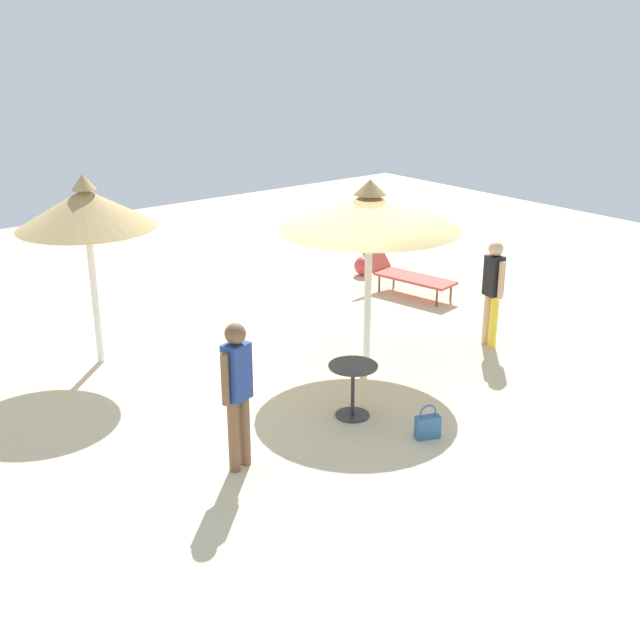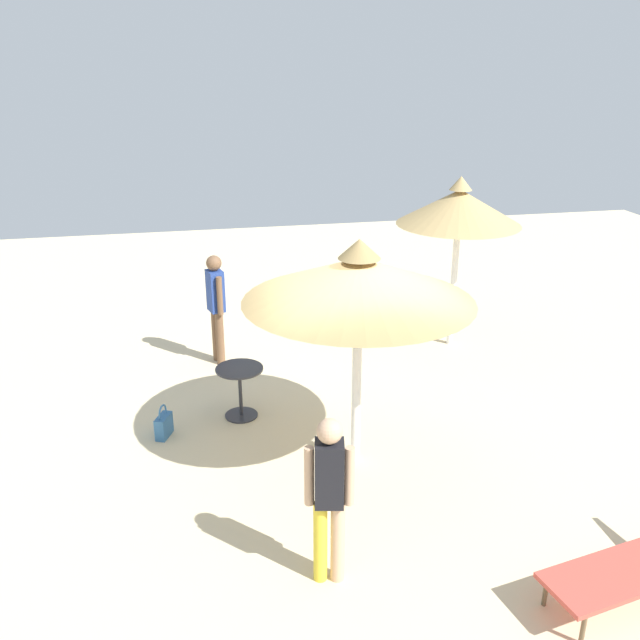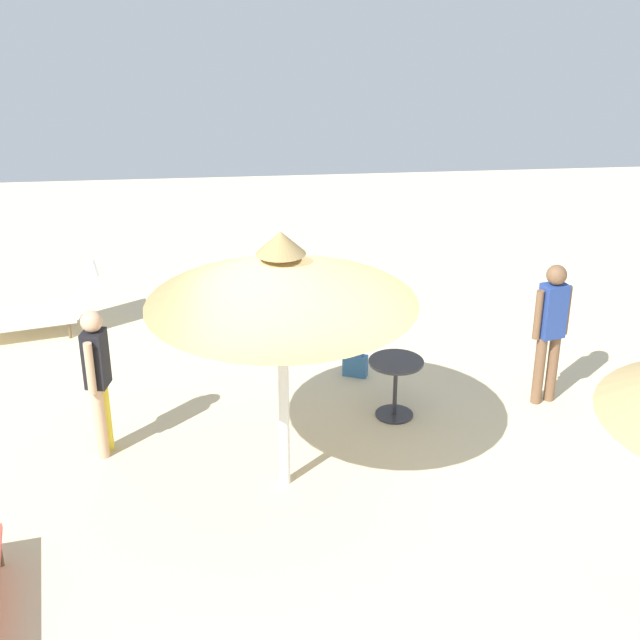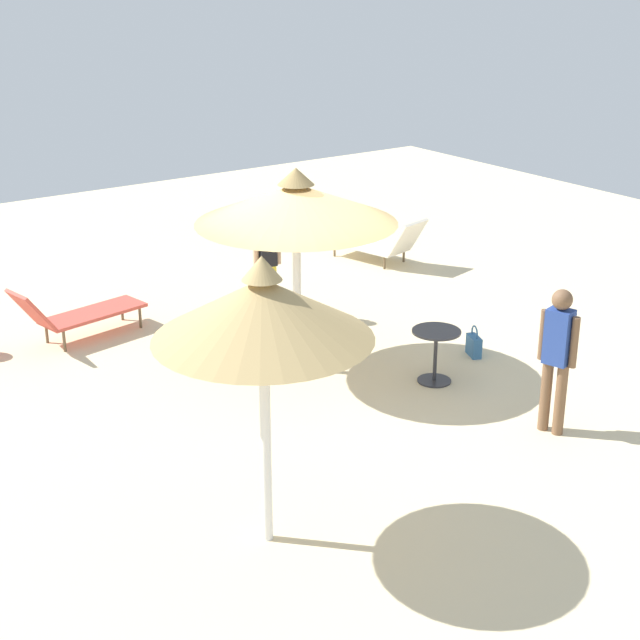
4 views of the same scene
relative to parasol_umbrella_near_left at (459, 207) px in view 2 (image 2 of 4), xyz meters
name	(u,v)px [view 2 (image 2 of 4)]	position (x,y,z in m)	size (l,w,h in m)	color
ground	(354,448)	(2.86, -2.43, -2.41)	(24.00, 24.00, 0.10)	beige
parasol_umbrella_near_left	(459,207)	(0.00, 0.00, 0.00)	(2.01, 2.01, 2.86)	white
parasol_umbrella_far_left	(359,280)	(3.19, -2.50, -0.05)	(2.64, 2.64, 2.78)	white
person_standing_far_right	(216,302)	(-0.04, -3.94, -1.33)	(0.46, 0.29, 1.78)	brown
person_standing_edge	(329,491)	(5.14, -3.26, -1.38)	(0.27, 0.44, 1.72)	tan
handbag	(164,425)	(2.16, -4.80, -2.20)	(0.34, 0.24, 0.45)	#336699
side_table_round	(240,383)	(1.82, -3.76, -1.87)	(0.65, 0.65, 0.72)	#2D2D33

